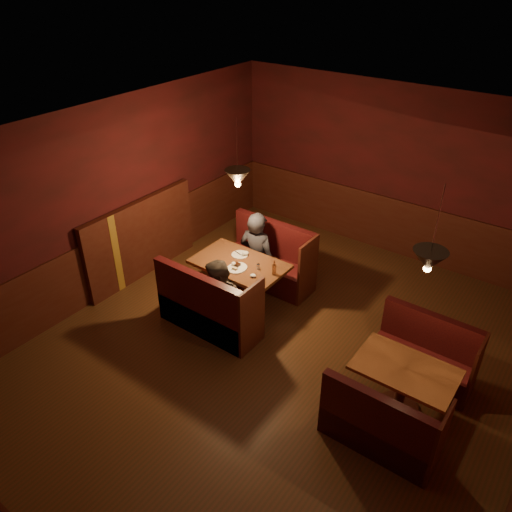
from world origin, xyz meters
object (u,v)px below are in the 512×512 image
Objects in this scene: second_bench_far at (424,359)px; main_table at (240,273)px; diner_a at (257,240)px; second_bench_near at (379,430)px; diner_b at (219,288)px; main_bench_far at (271,264)px; main_bench_near at (208,312)px; second_table at (404,379)px.

main_table is at bearing -176.99° from second_bench_far.
main_table is 0.83× the size of diner_a.
diner_a reaches higher than main_table.
second_bench_near is at bearing -23.38° from main_table.
diner_b is at bearing -162.36° from second_bench_far.
main_bench_far is 1.00× the size of main_bench_near.
second_bench_near is 0.76× the size of diner_a.
second_bench_far is (2.75, -0.63, -0.04)m from main_bench_far.
second_table is (2.74, -0.52, -0.09)m from main_table.
second_bench_far is at bearing 31.79° from diner_b.
main_table is 1.10× the size of second_bench_far.
main_bench_near is at bearing 89.36° from diner_a.
main_bench_far is (0.01, 0.77, -0.24)m from main_table.
diner_a reaches higher than second_bench_far.
second_bench_near is at bearing 143.23° from diner_a.
second_bench_near is 3.39m from diner_a.
main_table is 3.02m from second_bench_near.
second_table is at bearing -10.85° from main_table.
diner_a is at bearing 116.02° from diner_b.
diner_a is (-2.86, 0.40, 0.54)m from second_bench_far.
main_bench_far is at bearing 144.43° from second_bench_near.
diner_b is at bearing -176.52° from second_table.
main_bench_far is at bearing 154.55° from second_table.
main_bench_far is 1.54m from main_bench_near.
diner_b is at bearing -76.51° from main_table.
second_bench_far is at bearing 18.42° from main_bench_near.
main_table is 2.78m from second_bench_far.
second_table is at bearing 153.86° from diner_a.
second_bench_far is at bearing 90.00° from second_bench_near.
main_table is at bearing 117.65° from diner_b.
second_table is at bearing 92.20° from second_bench_near.
main_bench_near is 1.21× the size of second_bench_near.
second_bench_far is (2.75, 0.91, -0.04)m from main_bench_near.
diner_b is (-2.60, -0.83, 0.45)m from second_bench_far.
second_bench_near is (2.75, -1.96, -0.04)m from main_bench_far.
second_bench_far is 2.76m from diner_b.
main_table is 0.72m from diner_b.
main_table is 0.81m from main_bench_far.
diner_b is (-2.57, -0.16, 0.27)m from second_table.
second_bench_near is 2.69m from diner_b.
diner_b reaches higher than main_bench_near.
second_bench_far is 1.34m from second_bench_near.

